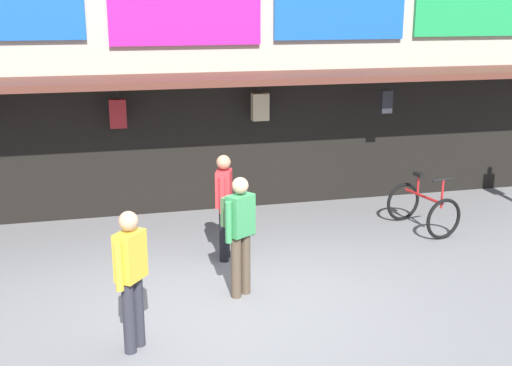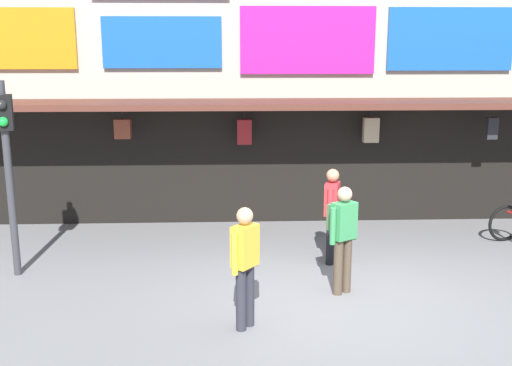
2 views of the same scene
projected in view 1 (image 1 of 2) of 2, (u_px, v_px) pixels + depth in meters
The scene contains 5 objects.
ground_plane at pixel (234, 296), 8.87m from camera, with size 80.00×80.00×0.00m, color slate.
bicycle_parked at pixel (423, 208), 11.42m from camera, with size 0.93×1.28×1.05m.
pedestrian_in_black at pixel (224, 201), 9.93m from camera, with size 0.32×0.51×1.68m.
pedestrian_in_green at pixel (131, 273), 7.27m from camera, with size 0.40×0.44×1.68m.
pedestrian_in_white at pixel (239, 227), 8.68m from camera, with size 0.48×0.47×1.68m.
Camera 1 is at (-1.67, -7.97, 3.87)m, focal length 45.32 mm.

